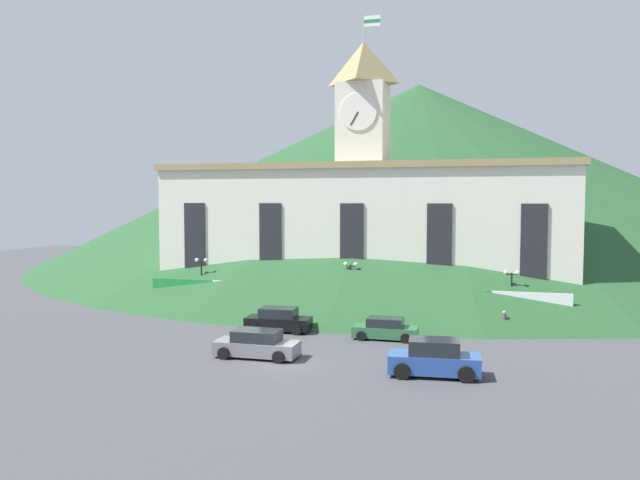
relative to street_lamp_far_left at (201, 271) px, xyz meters
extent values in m
plane|color=#424247|center=(13.90, -17.14, -3.34)|extent=(160.00, 160.00, 0.00)
cube|color=silver|center=(13.90, 6.60, 3.04)|extent=(38.51, 9.63, 12.77)
cube|color=#998456|center=(13.90, 6.60, 9.72)|extent=(39.11, 10.23, 0.60)
cube|color=silver|center=(13.90, 6.60, 13.79)|extent=(4.50, 4.50, 7.52)
pyramid|color=#998456|center=(13.90, 6.60, 19.57)|extent=(4.95, 4.95, 4.05)
cylinder|color=silver|center=(13.90, 4.29, 14.69)|extent=(3.42, 0.12, 3.42)
cube|color=black|center=(13.54, 4.22, 14.08)|extent=(0.79, 0.06, 1.26)
cylinder|color=#B2B2B7|center=(13.90, 6.60, 22.80)|extent=(0.10, 0.10, 2.40)
cube|color=white|center=(14.70, 6.60, 23.45)|extent=(1.60, 0.06, 1.00)
cube|color=#1E8438|center=(14.70, 6.56, 23.45)|extent=(1.60, 0.04, 0.28)
cube|color=#232328|center=(-1.51, 1.71, 2.79)|extent=(2.12, 0.16, 7.02)
cube|color=#232328|center=(6.19, 1.71, 2.79)|extent=(2.12, 0.16, 7.02)
cube|color=#232328|center=(13.90, 1.71, 2.79)|extent=(2.12, 0.16, 7.02)
cube|color=#232328|center=(21.60, 1.71, 2.79)|extent=(2.12, 0.16, 7.02)
cube|color=#232328|center=(29.30, 1.71, 2.79)|extent=(2.12, 0.16, 7.02)
cube|color=#1E8438|center=(-1.27, -1.29, -1.99)|extent=(6.06, 0.12, 2.70)
cube|color=white|center=(4.80, -1.29, -1.99)|extent=(6.06, 0.12, 2.70)
cube|color=#1E8438|center=(10.86, -1.29, -1.99)|extent=(6.06, 0.12, 2.70)
cube|color=white|center=(16.93, -1.29, -1.99)|extent=(6.06, 0.12, 2.70)
cube|color=#1E8438|center=(22.99, -1.29, -1.99)|extent=(6.06, 0.12, 2.70)
cube|color=white|center=(29.06, -1.29, -1.99)|extent=(6.06, 0.12, 2.70)
cone|color=#234C28|center=(13.90, 51.82, 11.07)|extent=(119.99, 119.99, 28.83)
cylinder|color=black|center=(0.00, 0.00, -1.18)|extent=(0.14, 0.14, 4.33)
cube|color=black|center=(0.00, 0.00, 0.84)|extent=(0.90, 0.08, 0.08)
sphere|color=white|center=(-0.45, 0.00, 1.02)|extent=(0.36, 0.36, 0.36)
sphere|color=white|center=(0.45, 0.00, 1.02)|extent=(0.36, 0.36, 0.36)
cylinder|color=black|center=(14.19, 0.00, -1.17)|extent=(0.14, 0.14, 4.35)
cube|color=black|center=(14.19, 0.00, 0.86)|extent=(0.90, 0.08, 0.08)
sphere|color=white|center=(13.74, 0.00, 1.04)|extent=(0.36, 0.36, 0.36)
sphere|color=white|center=(14.64, 0.00, 1.04)|extent=(0.36, 0.36, 0.36)
cylinder|color=black|center=(27.55, 0.00, -1.31)|extent=(0.14, 0.14, 4.05)
cube|color=black|center=(27.55, 0.00, 0.56)|extent=(0.90, 0.08, 0.08)
sphere|color=white|center=(27.10, 0.00, 0.74)|extent=(0.36, 0.36, 0.36)
sphere|color=white|center=(28.00, 0.00, 0.74)|extent=(0.36, 0.36, 0.36)
cube|color=black|center=(10.48, -8.31, -2.72)|extent=(4.99, 2.22, 0.89)
cube|color=#1E2328|center=(10.48, -8.31, -1.91)|extent=(2.78, 1.96, 0.73)
cylinder|color=black|center=(8.86, -9.39, -2.95)|extent=(0.81, 0.40, 0.79)
cylinder|color=black|center=(8.77, -7.39, -2.95)|extent=(0.81, 0.40, 0.79)
cylinder|color=black|center=(12.19, -9.23, -2.95)|extent=(0.81, 0.40, 0.79)
cylinder|color=black|center=(12.10, -7.24, -2.95)|extent=(0.81, 0.40, 0.79)
cube|color=#284C99|center=(22.95, -17.34, -2.61)|extent=(5.26, 2.45, 1.04)
cube|color=#1E2328|center=(22.95, -17.34, -1.67)|extent=(2.96, 2.09, 0.85)
cylinder|color=black|center=(24.59, -16.18, -2.88)|extent=(0.95, 0.44, 0.92)
cylinder|color=black|center=(24.77, -18.18, -2.88)|extent=(0.95, 0.44, 0.92)
cylinder|color=black|center=(21.13, -16.50, -2.88)|extent=(0.95, 0.44, 0.92)
cylinder|color=black|center=(21.31, -18.49, -2.88)|extent=(0.95, 0.44, 0.92)
cube|color=slate|center=(11.78, -16.12, -2.74)|extent=(5.31, 2.03, 0.87)
cube|color=#1E2328|center=(11.78, -16.12, -1.95)|extent=(2.93, 1.86, 0.71)
cylinder|color=black|center=(9.98, -17.13, -2.96)|extent=(0.77, 0.36, 0.77)
cylinder|color=black|center=(9.97, -15.13, -2.96)|extent=(0.77, 0.36, 0.77)
cylinder|color=black|center=(13.59, -17.11, -2.96)|extent=(0.77, 0.36, 0.77)
cylinder|color=black|center=(13.58, -15.11, -2.96)|extent=(0.77, 0.36, 0.77)
cube|color=#2D663D|center=(18.74, -8.83, -2.80)|extent=(4.62, 1.86, 0.77)
cube|color=#1E2328|center=(18.74, -8.83, -2.11)|extent=(2.55, 1.69, 0.63)
cylinder|color=black|center=(20.29, -7.91, -3.00)|extent=(0.69, 0.33, 0.68)
cylinder|color=black|center=(20.32, -9.71, -3.00)|extent=(0.69, 0.33, 0.68)
cylinder|color=black|center=(17.17, -7.95, -3.00)|extent=(0.69, 0.33, 0.68)
cylinder|color=black|center=(17.19, -9.75, -3.00)|extent=(0.69, 0.33, 0.68)
cylinder|color=#4C4C4C|center=(26.90, -4.42, -2.95)|extent=(0.18, 0.18, 0.78)
cylinder|color=#4C4C4C|center=(27.00, -4.21, -2.95)|extent=(0.18, 0.18, 0.78)
cylinder|color=#4C4C4C|center=(26.95, -4.31, -2.25)|extent=(0.48, 0.48, 0.62)
sphere|color=tan|center=(26.95, -4.31, -1.81)|extent=(0.26, 0.26, 0.26)
camera|label=1|loc=(26.04, -52.44, 6.61)|focal=35.00mm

